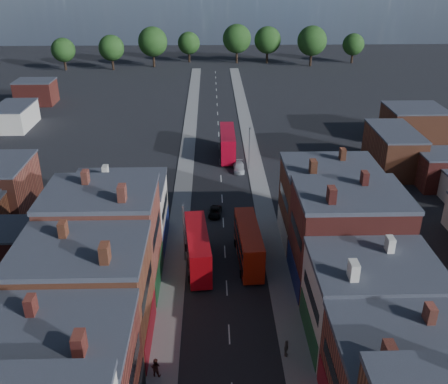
{
  "coord_description": "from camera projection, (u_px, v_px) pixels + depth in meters",
  "views": [
    {
      "loc": [
        -1.62,
        -24.49,
        35.81
      ],
      "look_at": [
        0.0,
        36.27,
        6.8
      ],
      "focal_mm": 40.0,
      "sensor_mm": 36.0,
      "label": 1
    }
  ],
  "objects": [
    {
      "name": "ped_1",
      "position": [
        155.0,
        367.0,
        46.37
      ],
      "size": [
        1.04,
        0.7,
        1.97
      ],
      "primitive_type": "imported",
      "rotation": [
        0.0,
        0.0,
        2.94
      ],
      "color": "#44201B",
      "rests_on": "pavement_west"
    },
    {
      "name": "bus_0",
      "position": [
        198.0,
        248.0,
        62.29
      ],
      "size": [
        3.68,
        11.57,
        4.91
      ],
      "rotation": [
        0.0,
        0.0,
        0.1
      ],
      "color": "#BB0A12",
      "rests_on": "ground"
    },
    {
      "name": "lamp_post_2",
      "position": [
        184.0,
        229.0,
        62.47
      ],
      "size": [
        0.25,
        0.7,
        8.12
      ],
      "color": "slate",
      "rests_on": "ground"
    },
    {
      "name": "car_2",
      "position": [
        215.0,
        212.0,
        75.55
      ],
      "size": [
        2.24,
        4.15,
        1.1
      ],
      "primitive_type": "imported",
      "rotation": [
        0.0,
        0.0,
        -0.11
      ],
      "color": "black",
      "rests_on": "ground"
    },
    {
      "name": "lamp_post_3",
      "position": [
        249.0,
        146.0,
        89.78
      ],
      "size": [
        0.25,
        0.7,
        8.12
      ],
      "color": "slate",
      "rests_on": "ground"
    },
    {
      "name": "ped_3",
      "position": [
        286.0,
        348.0,
        48.7
      ],
      "size": [
        0.88,
        1.21,
        1.88
      ],
      "primitive_type": "imported",
      "rotation": [
        0.0,
        0.0,
        1.19
      ],
      "color": "#615C53",
      "rests_on": "pavement_east"
    },
    {
      "name": "car_3",
      "position": [
        239.0,
        167.0,
        91.04
      ],
      "size": [
        1.98,
        4.76,
        1.38
      ],
      "primitive_type": "imported",
      "rotation": [
        0.0,
        0.0,
        -0.01
      ],
      "color": "silver",
      "rests_on": "ground"
    },
    {
      "name": "bus_2",
      "position": [
        228.0,
        143.0,
        96.64
      ],
      "size": [
        3.06,
        11.96,
        5.16
      ],
      "rotation": [
        0.0,
        0.0,
        -0.0
      ],
      "color": "#A1071A",
      "rests_on": "ground"
    },
    {
      "name": "pavement_west",
      "position": [
        183.0,
        193.0,
        82.48
      ],
      "size": [
        3.0,
        200.0,
        0.12
      ],
      "primitive_type": "cube",
      "color": "gray",
      "rests_on": "ground"
    },
    {
      "name": "bus_1",
      "position": [
        249.0,
        243.0,
        63.3
      ],
      "size": [
        3.31,
        11.49,
        4.91
      ],
      "rotation": [
        0.0,
        0.0,
        0.05
      ],
      "color": "#A71B09",
      "rests_on": "ground"
    },
    {
      "name": "pavement_east",
      "position": [
        261.0,
        193.0,
        82.79
      ],
      "size": [
        3.0,
        200.0,
        0.12
      ],
      "primitive_type": "cube",
      "color": "gray",
      "rests_on": "ground"
    }
  ]
}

